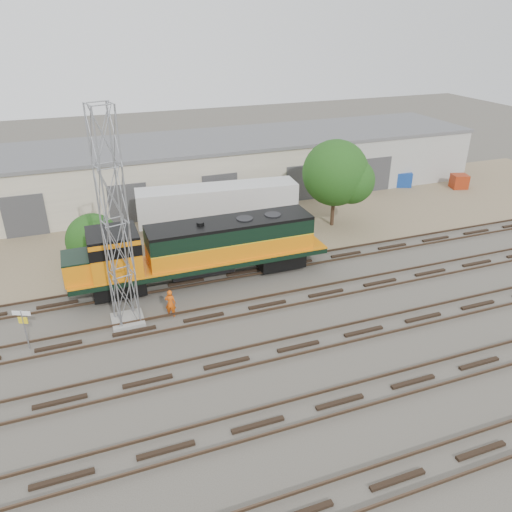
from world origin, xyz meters
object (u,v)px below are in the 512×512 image
object	(u,v)px
signal_tower	(115,226)
worker	(170,303)
semi_trailer	(222,203)
locomotive	(197,249)

from	to	relation	value
signal_tower	worker	bearing A→B (deg)	-7.61
signal_tower	semi_trailer	bearing A→B (deg)	49.85
worker	semi_trailer	xyz separation A→B (m)	(6.50, 10.98, 1.57)
signal_tower	worker	xyz separation A→B (m)	(2.48, -0.33, -5.09)
locomotive	semi_trailer	bearing A→B (deg)	62.16
locomotive	worker	world-z (taller)	locomotive
signal_tower	semi_trailer	distance (m)	14.37
locomotive	worker	distance (m)	4.66
semi_trailer	signal_tower	bearing A→B (deg)	-124.49
signal_tower	worker	world-z (taller)	signal_tower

